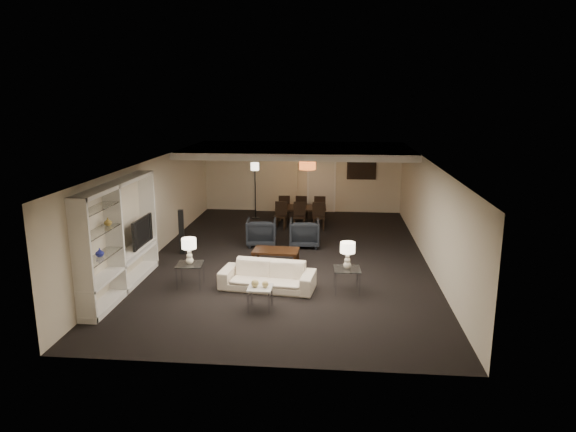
% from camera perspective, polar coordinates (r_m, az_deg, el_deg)
% --- Properties ---
extents(floor, '(11.00, 11.00, 0.00)m').
position_cam_1_polar(floor, '(13.30, -0.00, -4.62)').
color(floor, black).
rests_on(floor, ground).
extents(ceiling, '(7.00, 11.00, 0.02)m').
position_cam_1_polar(ceiling, '(12.76, -0.00, 6.13)').
color(ceiling, silver).
rests_on(ceiling, ground).
extents(wall_back, '(7.00, 0.02, 2.50)m').
position_cam_1_polar(wall_back, '(18.37, 1.56, 4.38)').
color(wall_back, beige).
rests_on(wall_back, ground).
extents(wall_front, '(7.00, 0.02, 2.50)m').
position_cam_1_polar(wall_front, '(7.74, -3.73, -8.25)').
color(wall_front, beige).
rests_on(wall_front, ground).
extents(wall_left, '(0.02, 11.00, 2.50)m').
position_cam_1_polar(wall_left, '(13.73, -14.70, 0.91)').
color(wall_left, beige).
rests_on(wall_left, ground).
extents(wall_right, '(0.02, 11.00, 2.50)m').
position_cam_1_polar(wall_right, '(13.14, 15.39, 0.32)').
color(wall_right, beige).
rests_on(wall_right, ground).
extents(ceiling_soffit, '(7.00, 4.00, 0.20)m').
position_cam_1_polar(ceiling_soffit, '(16.24, 1.13, 7.31)').
color(ceiling_soffit, silver).
rests_on(ceiling_soffit, ceiling).
extents(curtains, '(1.50, 0.12, 2.40)m').
position_cam_1_polar(curtains, '(18.37, -1.27, 4.23)').
color(curtains, beige).
rests_on(curtains, wall_back).
extents(door, '(0.90, 0.05, 2.10)m').
position_cam_1_polar(door, '(18.34, 3.74, 3.71)').
color(door, silver).
rests_on(door, wall_back).
extents(painting, '(0.95, 0.04, 0.65)m').
position_cam_1_polar(painting, '(18.27, 8.17, 5.16)').
color(painting, '#142D38').
rests_on(painting, wall_back).
extents(media_unit, '(0.38, 3.40, 2.35)m').
position_cam_1_polar(media_unit, '(11.34, -18.17, -2.29)').
color(media_unit, white).
rests_on(media_unit, wall_left).
extents(pendant_light, '(0.52, 0.52, 0.24)m').
position_cam_1_polar(pendant_light, '(16.28, 2.18, 5.61)').
color(pendant_light, '#D8591E').
rests_on(pendant_light, ceiling_soffit).
extents(sofa, '(2.11, 1.04, 0.59)m').
position_cam_1_polar(sofa, '(11.12, -2.29, -6.67)').
color(sofa, beige).
rests_on(sofa, floor).
extents(coffee_table, '(1.15, 0.71, 0.40)m').
position_cam_1_polar(coffee_table, '(12.65, -1.35, -4.62)').
color(coffee_table, black).
rests_on(coffee_table, floor).
extents(armchair_left, '(0.87, 0.89, 0.75)m').
position_cam_1_polar(armchair_left, '(14.30, -2.97, -1.79)').
color(armchair_left, black).
rests_on(armchair_left, floor).
extents(armchair_right, '(0.85, 0.87, 0.75)m').
position_cam_1_polar(armchair_right, '(14.18, 1.84, -1.90)').
color(armchair_right, black).
rests_on(armchair_right, floor).
extents(side_table_left, '(0.60, 0.60, 0.52)m').
position_cam_1_polar(side_table_left, '(11.47, -10.80, -6.47)').
color(side_table_left, white).
rests_on(side_table_left, floor).
extents(side_table_right, '(0.59, 0.59, 0.52)m').
position_cam_1_polar(side_table_right, '(11.05, 6.55, -7.08)').
color(side_table_right, white).
rests_on(side_table_right, floor).
extents(table_lamp_left, '(0.35, 0.35, 0.57)m').
position_cam_1_polar(table_lamp_left, '(11.30, -10.92, -3.86)').
color(table_lamp_left, white).
rests_on(table_lamp_left, side_table_left).
extents(table_lamp_right, '(0.34, 0.34, 0.57)m').
position_cam_1_polar(table_lamp_right, '(10.87, 6.63, -4.38)').
color(table_lamp_right, beige).
rests_on(table_lamp_right, side_table_right).
extents(marble_table, '(0.47, 0.47, 0.46)m').
position_cam_1_polar(marble_table, '(10.13, -3.10, -9.12)').
color(marble_table, white).
rests_on(marble_table, floor).
extents(gold_gourd_a, '(0.15, 0.15, 0.15)m').
position_cam_1_polar(gold_gourd_a, '(10.03, -3.70, -7.48)').
color(gold_gourd_a, tan).
rests_on(gold_gourd_a, marble_table).
extents(gold_gourd_b, '(0.13, 0.13, 0.13)m').
position_cam_1_polar(gold_gourd_b, '(10.01, -2.55, -7.58)').
color(gold_gourd_b, tan).
rests_on(gold_gourd_b, marble_table).
extents(television, '(1.11, 0.15, 0.64)m').
position_cam_1_polar(television, '(12.15, -16.37, -1.66)').
color(television, black).
rests_on(television, media_unit).
extents(vase_blue, '(0.16, 0.16, 0.17)m').
position_cam_1_polar(vase_blue, '(10.51, -20.20, -3.83)').
color(vase_blue, '#232998').
rests_on(vase_blue, media_unit).
extents(vase_amber, '(0.15, 0.15, 0.16)m').
position_cam_1_polar(vase_amber, '(10.78, -19.38, -0.60)').
color(vase_amber, '#A88838').
rests_on(vase_amber, media_unit).
extents(floor_speaker, '(0.15, 0.15, 1.19)m').
position_cam_1_polar(floor_speaker, '(13.73, -11.75, -1.75)').
color(floor_speaker, black).
rests_on(floor_speaker, floor).
extents(dining_table, '(1.65, 0.96, 0.57)m').
position_cam_1_polar(dining_table, '(16.59, 1.42, 0.02)').
color(dining_table, black).
rests_on(dining_table, floor).
extents(chair_nl, '(0.42, 0.42, 0.84)m').
position_cam_1_polar(chair_nl, '(15.98, -0.88, 0.02)').
color(chair_nl, black).
rests_on(chair_nl, floor).
extents(chair_nm, '(0.40, 0.40, 0.84)m').
position_cam_1_polar(chair_nm, '(15.93, 1.27, -0.03)').
color(chair_nm, black).
rests_on(chair_nm, floor).
extents(chair_nr, '(0.42, 0.42, 0.84)m').
position_cam_1_polar(chair_nr, '(15.90, 3.42, -0.07)').
color(chair_nr, black).
rests_on(chair_nr, floor).
extents(chair_fl, '(0.43, 0.43, 0.84)m').
position_cam_1_polar(chair_fl, '(17.24, -0.42, 1.00)').
color(chair_fl, black).
rests_on(chair_fl, floor).
extents(chair_fm, '(0.43, 0.43, 0.84)m').
position_cam_1_polar(chair_fm, '(17.20, 1.57, 0.96)').
color(chair_fm, black).
rests_on(chair_fm, floor).
extents(chair_fr, '(0.40, 0.40, 0.84)m').
position_cam_1_polar(chair_fr, '(17.17, 3.57, 0.92)').
color(chair_fr, black).
rests_on(chair_fr, floor).
extents(floor_lamp, '(0.29, 0.29, 1.90)m').
position_cam_1_polar(floor_lamp, '(17.32, -3.67, 2.81)').
color(floor_lamp, black).
rests_on(floor_lamp, floor).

